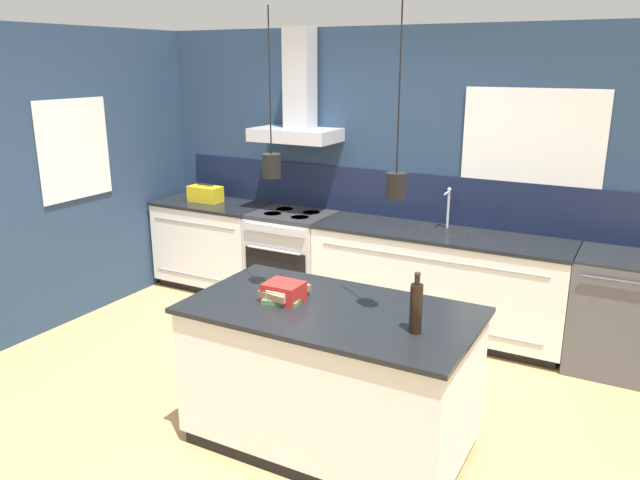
% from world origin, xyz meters
% --- Properties ---
extents(ground_plane, '(16.00, 16.00, 0.00)m').
position_xyz_m(ground_plane, '(0.00, 0.00, 0.00)').
color(ground_plane, tan).
rests_on(ground_plane, ground).
extents(wall_back, '(5.60, 2.33, 2.60)m').
position_xyz_m(wall_back, '(-0.05, 2.00, 1.35)').
color(wall_back, navy).
rests_on(wall_back, ground_plane).
extents(wall_left, '(0.08, 3.80, 2.60)m').
position_xyz_m(wall_left, '(-2.43, 0.70, 1.30)').
color(wall_left, navy).
rests_on(wall_left, ground_plane).
extents(counter_run_left, '(1.17, 0.64, 0.91)m').
position_xyz_m(counter_run_left, '(-1.79, 1.69, 0.46)').
color(counter_run_left, black).
rests_on(counter_run_left, ground_plane).
extents(counter_run_sink, '(2.19, 0.64, 1.26)m').
position_xyz_m(counter_run_sink, '(0.63, 1.69, 0.46)').
color(counter_run_sink, black).
rests_on(counter_run_sink, ground_plane).
extents(oven_range, '(0.75, 0.66, 0.91)m').
position_xyz_m(oven_range, '(-0.84, 1.69, 0.46)').
color(oven_range, '#B5B5BA').
rests_on(oven_range, ground_plane).
extents(dishwasher, '(0.59, 0.65, 0.91)m').
position_xyz_m(dishwasher, '(2.01, 1.69, 0.46)').
color(dishwasher, '#4C4C51').
rests_on(dishwasher, ground_plane).
extents(kitchen_island, '(1.71, 0.94, 0.91)m').
position_xyz_m(kitchen_island, '(0.58, -0.24, 0.46)').
color(kitchen_island, black).
rests_on(kitchen_island, ground_plane).
extents(bottle_on_island, '(0.07, 0.07, 0.34)m').
position_xyz_m(bottle_on_island, '(1.13, -0.32, 1.05)').
color(bottle_on_island, black).
rests_on(bottle_on_island, kitchen_island).
extents(book_stack, '(0.27, 0.31, 0.07)m').
position_xyz_m(book_stack, '(0.27, -0.24, 0.94)').
color(book_stack, '#4C7F4C').
rests_on(book_stack, kitchen_island).
extents(red_supply_box, '(0.22, 0.19, 0.11)m').
position_xyz_m(red_supply_box, '(0.28, -0.27, 0.97)').
color(red_supply_box, red).
rests_on(red_supply_box, kitchen_island).
extents(yellow_toolbox, '(0.34, 0.18, 0.19)m').
position_xyz_m(yellow_toolbox, '(-1.87, 1.69, 0.99)').
color(yellow_toolbox, gold).
rests_on(yellow_toolbox, counter_run_left).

